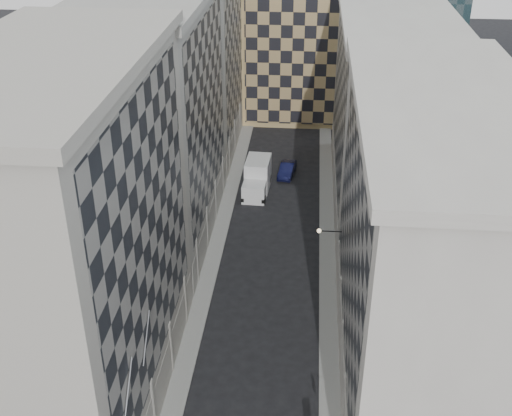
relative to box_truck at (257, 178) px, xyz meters
The scene contains 12 objects.
sidewalk_west 12.78m from the box_truck, 103.02° to the right, with size 1.50×100.00×0.15m, color gray.
sidewalk_east 14.61m from the box_truck, 58.32° to the right, with size 1.50×100.00×0.15m, color gray.
bldg_left_a 34.11m from the box_truck, 105.15° to the right, with size 10.80×22.80×23.70m.
bldg_left_b 16.02m from the box_truck, 132.17° to the right, with size 10.80×22.80×22.70m.
bldg_left_c 17.85m from the box_truck, 123.93° to the left, with size 10.80×22.80×21.70m.
bldg_right_a 31.68m from the box_truck, 64.14° to the right, with size 10.80×26.80×20.70m.
bldg_right_b 15.69m from the box_truck, ahead, with size 10.80×28.80×19.70m.
tan_block 27.09m from the box_truck, 80.24° to the left, with size 16.80×14.80×18.80m.
flagpoles_left 37.12m from the box_truck, 95.51° to the right, with size 0.10×6.33×2.33m.
bracket_lamp 20.14m from the box_truck, 69.78° to the right, with size 1.98×0.36×0.36m.
box_truck is the anchor object (origin of this frame).
dark_car 5.17m from the box_truck, 52.50° to the left, with size 1.55×4.45×1.47m, color #0E1034.
Camera 1 is at (3.01, -20.26, 32.77)m, focal length 45.00 mm.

